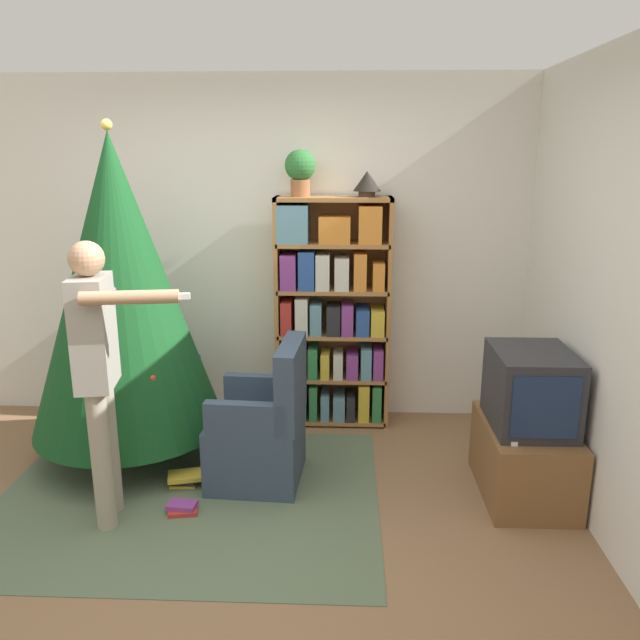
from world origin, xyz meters
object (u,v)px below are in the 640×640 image
object	(u,v)px
potted_plant	(300,169)
standing_person	(98,362)
television	(531,389)
bookshelf	(331,313)
armchair	(262,433)
table_lamp	(367,182)
christmas_tree	(120,287)

from	to	relation	value
potted_plant	standing_person	bearing A→B (deg)	-124.99
television	bookshelf	bearing A→B (deg)	139.31
standing_person	potted_plant	world-z (taller)	potted_plant
television	potted_plant	bearing A→B (deg)	143.81
armchair	standing_person	distance (m)	1.13
bookshelf	television	xyz separation A→B (m)	(1.21, -1.04, -0.19)
table_lamp	standing_person	bearing A→B (deg)	-136.01
christmas_tree	standing_person	xyz separation A→B (m)	(0.14, -0.79, -0.24)
christmas_tree	table_lamp	xyz separation A→B (m)	(1.61, 0.63, 0.64)
television	table_lamp	size ratio (longest dim) A/B	2.87
christmas_tree	standing_person	distance (m)	0.84
christmas_tree	standing_person	world-z (taller)	christmas_tree
christmas_tree	potted_plant	world-z (taller)	christmas_tree
bookshelf	potted_plant	xyz separation A→B (m)	(-0.22, 0.01, 1.05)
television	potted_plant	world-z (taller)	potted_plant
bookshelf	armchair	distance (m)	1.16
television	armchair	size ratio (longest dim) A/B	0.62
table_lamp	armchair	bearing A→B (deg)	-125.06
armchair	standing_person	world-z (taller)	standing_person
armchair	bookshelf	bearing A→B (deg)	160.15
television	standing_person	distance (m)	2.47
christmas_tree	table_lamp	bearing A→B (deg)	21.40
bookshelf	christmas_tree	distance (m)	1.53
television	christmas_tree	xyz separation A→B (m)	(-2.57, 0.42, 0.50)
television	table_lamp	distance (m)	1.82
potted_plant	table_lamp	bearing A→B (deg)	0.00
christmas_tree	armchair	distance (m)	1.32
christmas_tree	potted_plant	xyz separation A→B (m)	(1.13, 0.63, 0.73)
television	table_lamp	xyz separation A→B (m)	(-0.96, 1.05, 1.15)
armchair	table_lamp	size ratio (longest dim) A/B	4.60
television	armchair	world-z (taller)	armchair
bookshelf	christmas_tree	bearing A→B (deg)	-155.32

